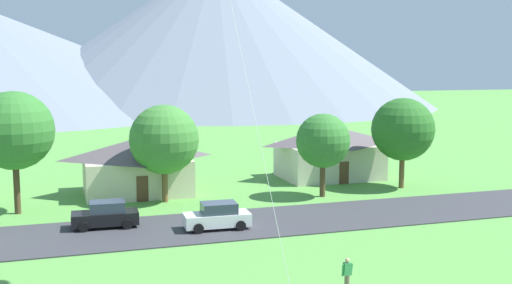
% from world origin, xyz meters
% --- Properties ---
extents(road_strip, '(160.00, 7.64, 0.08)m').
position_xyz_m(road_strip, '(0.00, 26.27, 0.04)').
color(road_strip, '#38383D').
rests_on(road_strip, ground).
extents(mountain_west_ridge, '(108.99, 108.99, 36.93)m').
position_xyz_m(mountain_west_ridge, '(30.72, 142.56, 18.47)').
color(mountain_west_ridge, slate).
rests_on(mountain_west_ridge, ground).
extents(house_leftmost, '(8.97, 7.34, 4.51)m').
position_xyz_m(house_leftmost, '(-2.26, 38.51, 2.34)').
color(house_leftmost, beige).
rests_on(house_leftmost, ground).
extents(house_right_center, '(9.40, 6.87, 4.89)m').
position_xyz_m(house_right_center, '(15.60, 39.99, 2.53)').
color(house_right_center, beige).
rests_on(house_right_center, ground).
extents(tree_near_left, '(5.33, 5.33, 7.70)m').
position_xyz_m(tree_near_left, '(19.54, 33.79, 5.02)').
color(tree_near_left, brown).
rests_on(tree_near_left, ground).
extents(tree_center, '(5.52, 5.52, 8.68)m').
position_xyz_m(tree_center, '(-11.18, 33.91, 5.91)').
color(tree_center, '#4C3823').
rests_on(tree_center, ground).
extents(tree_right_of_center, '(4.31, 4.31, 6.66)m').
position_xyz_m(tree_right_of_center, '(11.67, 32.59, 4.48)').
color(tree_right_of_center, '#4C3823').
rests_on(tree_right_of_center, ground).
extents(tree_near_right, '(5.30, 5.30, 7.49)m').
position_xyz_m(tree_near_right, '(-0.62, 34.50, 4.83)').
color(tree_near_right, brown).
rests_on(tree_near_right, ground).
extents(parked_car_white_mid_west, '(4.27, 2.21, 1.68)m').
position_xyz_m(parked_car_white_mid_west, '(1.22, 25.44, 0.87)').
color(parked_car_white_mid_west, white).
rests_on(parked_car_white_mid_west, road_strip).
extents(parked_car_black_mid_east, '(4.27, 2.22, 1.68)m').
position_xyz_m(parked_car_black_mid_east, '(-5.55, 27.98, 0.87)').
color(parked_car_black_mid_east, black).
rests_on(parked_car_black_mid_east, road_strip).
extents(watcher_person, '(0.56, 0.24, 1.68)m').
position_xyz_m(watcher_person, '(4.18, 12.80, 0.88)').
color(watcher_person, '#70604C').
rests_on(watcher_person, ground).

